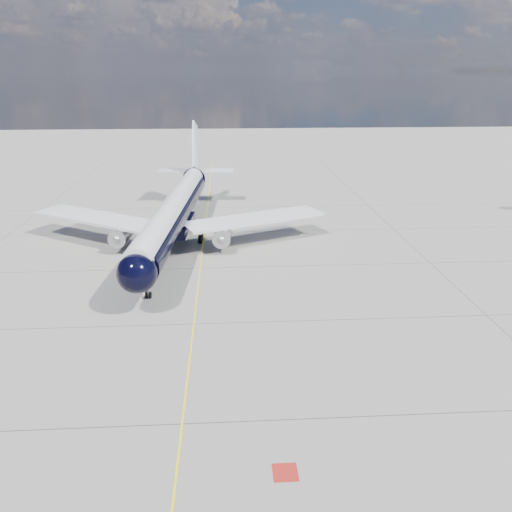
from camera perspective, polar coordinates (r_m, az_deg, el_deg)
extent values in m
plane|color=gray|center=(68.63, -6.22, 0.15)|extent=(320.00, 320.00, 0.00)
cube|color=yellow|center=(63.97, -6.40, -1.39)|extent=(0.16, 160.00, 0.01)
cube|color=maroon|center=(34.07, 3.36, -23.46)|extent=(1.60, 1.60, 0.01)
cylinder|color=black|center=(71.52, -9.38, 4.67)|extent=(7.30, 41.38, 4.12)
sphere|color=black|center=(51.45, -13.45, -1.92)|extent=(4.43, 4.43, 4.12)
cone|color=black|center=(95.87, -6.81, 9.18)|extent=(4.70, 7.88, 4.12)
cylinder|color=silver|center=(71.25, -9.43, 5.46)|extent=(6.57, 43.47, 3.21)
cube|color=black|center=(51.04, -13.56, -1.39)|extent=(2.69, 1.50, 0.60)
cube|color=silver|center=(76.12, -17.61, 4.17)|extent=(20.47, 15.74, 0.35)
cube|color=silver|center=(72.23, -0.17, 4.30)|extent=(21.24, 13.28, 0.35)
cube|color=black|center=(71.94, -9.31, 3.51)|extent=(5.38, 11.16, 1.08)
cylinder|color=#ADADB4|center=(71.72, -15.13, 2.41)|extent=(2.81, 5.16, 2.43)
cylinder|color=#ADADB4|center=(69.18, -3.82, 2.44)|extent=(2.81, 5.16, 2.43)
sphere|color=gray|center=(69.64, -15.61, 1.83)|extent=(1.28, 1.28, 1.19)
sphere|color=gray|center=(67.03, -3.98, 1.84)|extent=(1.28, 1.28, 1.19)
cube|color=silver|center=(71.68, -15.14, 3.09)|extent=(0.51, 3.48, 1.19)
cube|color=silver|center=(69.14, -3.83, 3.14)|extent=(0.51, 3.48, 1.19)
cube|color=silver|center=(94.44, -6.99, 12.41)|extent=(0.88, 6.88, 9.24)
cube|color=silver|center=(95.71, -6.83, 9.69)|extent=(14.32, 4.55, 0.24)
cylinder|color=gray|center=(56.06, -12.28, -3.48)|extent=(0.21, 0.21, 2.28)
cylinder|color=black|center=(56.50, -12.42, -4.38)|extent=(0.25, 0.77, 0.76)
cylinder|color=black|center=(56.41, -11.99, -4.39)|extent=(0.25, 0.77, 0.76)
cylinder|color=gray|center=(74.60, -11.66, 2.70)|extent=(0.30, 0.30, 2.06)
cylinder|color=gray|center=(73.41, -6.36, 2.71)|extent=(0.30, 0.30, 2.06)
cylinder|color=black|center=(74.31, -11.71, 1.92)|extent=(0.58, 1.23, 1.19)
cylinder|color=black|center=(75.41, -11.52, 2.21)|extent=(0.58, 1.23, 1.19)
cylinder|color=black|center=(73.12, -6.39, 1.92)|extent=(0.58, 1.23, 1.19)
cylinder|color=black|center=(74.24, -6.28, 2.21)|extent=(0.58, 1.23, 1.19)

